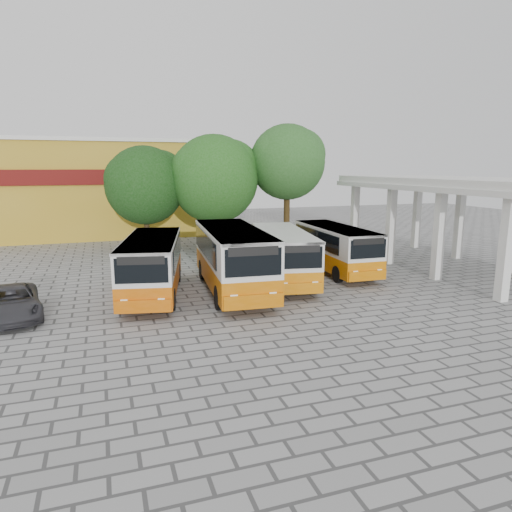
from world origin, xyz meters
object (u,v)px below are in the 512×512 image
object	(u,v)px
bus_centre_left	(233,256)
bus_far_right	(335,246)
parked_car	(12,303)
bus_far_left	(152,262)
bus_centre_right	(283,253)

from	to	relation	value
bus_centre_left	bus_far_right	xyz separation A→B (m)	(6.76, 2.15, -0.26)
bus_centre_left	parked_car	size ratio (longest dim) A/B	1.93
bus_centre_left	parked_car	world-z (taller)	bus_centre_left
bus_far_left	bus_centre_right	bearing A→B (deg)	15.75
bus_centre_right	parked_car	size ratio (longest dim) A/B	1.74
parked_car	bus_far_left	bearing A→B (deg)	3.84
bus_centre_left	bus_far_left	bearing A→B (deg)	177.15
bus_far_left	bus_far_right	distance (m)	10.69
bus_far_left	parked_car	world-z (taller)	bus_far_left
bus_centre_left	parked_car	distance (m)	9.70
bus_far_left	bus_centre_right	distance (m)	6.85
bus_centre_left	bus_far_right	size ratio (longest dim) A/B	1.18
bus_centre_right	bus_far_left	bearing A→B (deg)	-165.69
bus_far_left	bus_centre_right	size ratio (longest dim) A/B	1.02
bus_far_left	parked_car	size ratio (longest dim) A/B	1.77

